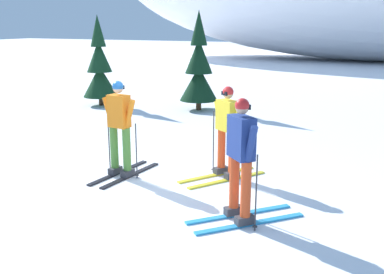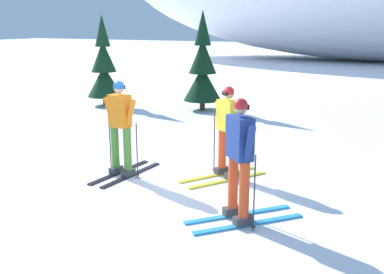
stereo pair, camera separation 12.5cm
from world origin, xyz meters
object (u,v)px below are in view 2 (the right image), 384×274
(skier_navy_jacket, at_px, (240,158))
(pine_tree_far_left, at_px, (104,68))
(skier_orange_jacket, at_px, (121,127))
(pine_tree_center_left, at_px, (203,69))
(skier_yellow_jacket, at_px, (228,131))

(skier_navy_jacket, distance_m, pine_tree_far_left, 10.37)
(skier_orange_jacket, distance_m, pine_tree_center_left, 6.92)
(skier_navy_jacket, relative_size, skier_yellow_jacket, 1.06)
(skier_navy_jacket, relative_size, pine_tree_far_left, 0.59)
(pine_tree_center_left, bearing_deg, skier_yellow_jacket, -62.26)
(skier_yellow_jacket, height_order, pine_tree_far_left, pine_tree_far_left)
(skier_navy_jacket, bearing_deg, pine_tree_far_left, 136.51)
(skier_yellow_jacket, xyz_separation_m, pine_tree_center_left, (-3.17, 6.02, 0.45))
(skier_yellow_jacket, bearing_deg, skier_navy_jacket, -64.18)
(skier_orange_jacket, bearing_deg, skier_yellow_jacket, 22.29)
(pine_tree_center_left, bearing_deg, skier_navy_jacket, -62.69)
(skier_navy_jacket, xyz_separation_m, skier_orange_jacket, (-2.69, 0.98, -0.03))
(skier_navy_jacket, bearing_deg, skier_orange_jacket, 159.95)
(skier_navy_jacket, height_order, pine_tree_center_left, pine_tree_center_left)
(skier_navy_jacket, height_order, skier_yellow_jacket, skier_navy_jacket)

